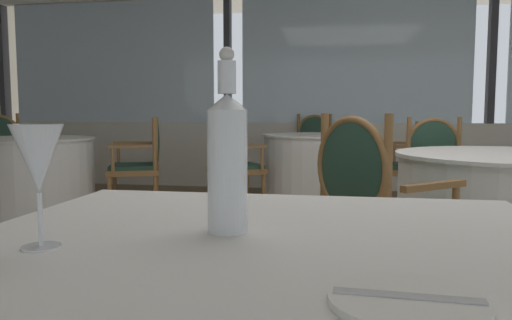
{
  "coord_description": "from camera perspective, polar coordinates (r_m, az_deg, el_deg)",
  "views": [
    {
      "loc": [
        -0.16,
        -2.57,
        0.98
      ],
      "look_at": [
        -0.34,
        -1.49,
        0.88
      ],
      "focal_mm": 34.99,
      "sensor_mm": 36.0,
      "label": 1
    }
  ],
  "objects": [
    {
      "name": "butter_knife",
      "position": [
        0.64,
        16.94,
        -14.72
      ],
      "size": [
        0.18,
        0.03,
        0.0
      ],
      "primitive_type": "cube",
      "rotation": [
        0.0,
        0.0,
        -0.06
      ],
      "color": "silver",
      "rests_on": "foreground_table"
    },
    {
      "name": "dining_chair_1_0",
      "position": [
        4.77,
        -12.8,
        0.16
      ],
      "size": [
        0.59,
        0.63,
        0.94
      ],
      "rotation": [
        0.0,
        0.0,
        3.48
      ],
      "color": "olive",
      "rests_on": "ground_plane"
    },
    {
      "name": "water_bottle",
      "position": [
        0.94,
        -3.3,
        0.18
      ],
      "size": [
        0.08,
        0.08,
        0.35
      ],
      "color": "white",
      "rests_on": "foreground_table"
    },
    {
      "name": "dining_chair_3_0",
      "position": [
        4.86,
        17.19,
        -0.05
      ],
      "size": [
        0.61,
        0.64,
        0.9
      ],
      "rotation": [
        0.0,
        0.0,
        8.97
      ],
      "color": "olive",
      "rests_on": "ground_plane"
    },
    {
      "name": "background_table_2",
      "position": [
        3.16,
        27.01,
        -6.15
      ],
      "size": [
        1.27,
        1.27,
        0.76
      ],
      "color": "white",
      "rests_on": "ground_plane"
    },
    {
      "name": "dining_chair_2_0",
      "position": [
        4.09,
        20.11,
        -0.99
      ],
      "size": [
        0.6,
        0.54,
        0.95
      ],
      "rotation": [
        0.0,
        0.0,
        4.9
      ],
      "color": "olive",
      "rests_on": "ground_plane"
    },
    {
      "name": "window_wall_far",
      "position": [
        6.44,
        11.06,
        6.29
      ],
      "size": [
        10.3,
        0.14,
        2.72
      ],
      "color": "silver",
      "rests_on": "ground_plane"
    },
    {
      "name": "dining_chair_3_2",
      "position": [
        4.8,
        -3.26,
        0.28
      ],
      "size": [
        0.64,
        0.66,
        0.95
      ],
      "rotation": [
        0.0,
        0.0,
        13.16
      ],
      "color": "olive",
      "rests_on": "ground_plane"
    },
    {
      "name": "dining_chair_2_1",
      "position": [
        2.3,
        13.02,
        -5.08
      ],
      "size": [
        0.65,
        0.66,
        0.98
      ],
      "rotation": [
        0.0,
        0.0,
        6.99
      ],
      "color": "olive",
      "rests_on": "ground_plane"
    },
    {
      "name": "dining_chair_3_1",
      "position": [
        6.24,
        6.68,
        1.59
      ],
      "size": [
        0.56,
        0.5,
        0.96
      ],
      "rotation": [
        0.0,
        0.0,
        11.07
      ],
      "color": "olive",
      "rests_on": "ground_plane"
    },
    {
      "name": "wine_glass",
      "position": [
        0.9,
        -23.68,
        -0.05
      ],
      "size": [
        0.09,
        0.09,
        0.21
      ],
      "color": "white",
      "rests_on": "foreground_table"
    },
    {
      "name": "dining_chair_1_1",
      "position": [
        5.9,
        -27.08,
        0.72
      ],
      "size": [
        0.65,
        0.66,
        0.97
      ],
      "rotation": [
        0.0,
        0.0,
        5.57
      ],
      "color": "olive",
      "rests_on": "ground_plane"
    },
    {
      "name": "background_table_1",
      "position": [
        4.95,
        -24.42,
        -2.04
      ],
      "size": [
        1.15,
        1.15,
        0.76
      ],
      "color": "white",
      "rests_on": "ground_plane"
    },
    {
      "name": "side_plate",
      "position": [
        0.64,
        16.92,
        -15.16
      ],
      "size": [
        0.19,
        0.19,
        0.01
      ],
      "primitive_type": "cylinder",
      "color": "white",
      "rests_on": "foreground_table"
    },
    {
      "name": "background_table_3",
      "position": [
        5.26,
        6.9,
        -1.16
      ],
      "size": [
        1.13,
        1.13,
        0.76
      ],
      "color": "white",
      "rests_on": "ground_plane"
    },
    {
      "name": "ground_plane",
      "position": [
        2.76,
        12.71,
        -15.53
      ],
      "size": [
        13.39,
        13.39,
        0.0
      ],
      "primitive_type": "plane",
      "color": "#756047"
    }
  ]
}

